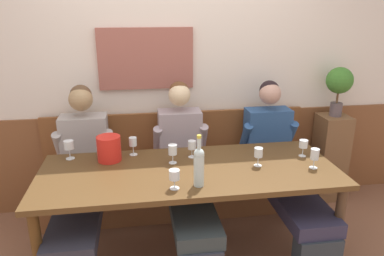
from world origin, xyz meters
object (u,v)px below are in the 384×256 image
object	(u,v)px
wall_bench	(179,184)
wine_bottle_amber_mid	(199,165)
person_right_seat	(281,164)
wine_glass_mid_right	(173,150)
wine_glass_by_bottle	(69,146)
wine_glass_right_end	(174,175)
person_center_right_seat	(185,168)
wine_glass_center_rear	(258,154)
person_left_seat	(81,175)
wine_glass_left_end	(315,155)
ice_bucket	(109,149)
wine_glass_center_front	(303,145)
dining_table	(189,179)
wine_glass_near_bucket	(133,143)
wine_glass_mid_left	(192,146)
potted_plant	(339,83)

from	to	relation	value
wall_bench	wine_bottle_amber_mid	xyz separation A→B (m)	(0.02, -0.96, 0.62)
person_right_seat	wine_glass_mid_right	size ratio (longest dim) A/B	8.67
wine_glass_by_bottle	wine_glass_right_end	bearing A→B (deg)	-38.99
person_center_right_seat	wine_glass_mid_right	size ratio (longest dim) A/B	8.72
wine_glass_center_rear	person_left_seat	bearing A→B (deg)	165.59
person_left_seat	wine_glass_left_end	size ratio (longest dim) A/B	8.60
wine_glass_right_end	wine_glass_left_end	xyz separation A→B (m)	(1.04, 0.16, 0.01)
ice_bucket	wine_glass_center_front	xyz separation A→B (m)	(1.51, -0.15, -0.00)
dining_table	wine_bottle_amber_mid	distance (m)	0.35
person_left_seat	wine_glass_by_bottle	xyz separation A→B (m)	(-0.07, 0.00, 0.25)
person_center_right_seat	wine_glass_near_bucket	distance (m)	0.48
person_left_seat	person_center_right_seat	size ratio (longest dim) A/B	1.00
wine_bottle_amber_mid	wine_glass_mid_right	bearing A→B (deg)	108.99
person_right_seat	wall_bench	bearing A→B (deg)	155.33
wine_glass_by_bottle	wine_glass_center_front	bearing A→B (deg)	-7.08
wine_glass_left_end	wine_glass_mid_left	size ratio (longest dim) A/B	1.10
wall_bench	potted_plant	xyz separation A→B (m)	(1.54, 0.03, 0.91)
wall_bench	person_center_right_seat	bearing A→B (deg)	-88.17
person_center_right_seat	wine_glass_center_front	distance (m)	0.97
wine_glass_right_end	wine_glass_near_bucket	distance (m)	0.67
person_center_right_seat	wine_glass_left_end	distance (m)	1.03
wine_glass_near_bucket	wine_glass_center_front	bearing A→B (deg)	-9.84
wine_bottle_amber_mid	wine_glass_center_front	distance (m)	0.97
wine_glass_mid_right	potted_plant	world-z (taller)	potted_plant
wine_glass_near_bucket	wine_glass_by_bottle	size ratio (longest dim) A/B	0.99
wine_glass_mid_left	wine_glass_center_rear	xyz separation A→B (m)	(0.46, -0.23, 0.00)
wall_bench	person_right_seat	bearing A→B (deg)	-24.67
person_right_seat	wine_bottle_amber_mid	xyz separation A→B (m)	(-0.81, -0.58, 0.30)
wall_bench	wine_glass_near_bucket	size ratio (longest dim) A/B	16.79
wall_bench	person_left_seat	xyz separation A→B (m)	(-0.82, -0.37, 0.33)
person_right_seat	wine_glass_mid_left	size ratio (longest dim) A/B	9.43
wine_glass_near_bucket	wine_glass_center_front	distance (m)	1.34
person_right_seat	person_center_right_seat	bearing A→B (deg)	178.93
wine_glass_by_bottle	potted_plant	world-z (taller)	potted_plant
person_left_seat	wine_glass_right_end	bearing A→B (deg)	-41.54
potted_plant	person_right_seat	bearing A→B (deg)	-148.97
wine_bottle_amber_mid	wine_glass_mid_left	xyz separation A→B (m)	(0.03, 0.48, -0.05)
person_left_seat	wine_glass_near_bucket	size ratio (longest dim) A/B	8.76
person_right_seat	wine_glass_mid_right	world-z (taller)	person_right_seat
wine_glass_center_rear	potted_plant	bearing A→B (deg)	36.33
wine_glass_center_front	potted_plant	xyz separation A→B (m)	(0.61, 0.63, 0.34)
person_left_seat	wine_glass_near_bucket	bearing A→B (deg)	1.26
wall_bench	ice_bucket	distance (m)	0.93
wine_bottle_amber_mid	potted_plant	distance (m)	1.83
dining_table	person_right_seat	xyz separation A→B (m)	(0.84, 0.31, -0.08)
dining_table	wine_glass_mid_left	bearing A→B (deg)	76.34
wine_glass_center_rear	wine_glass_center_front	size ratio (longest dim) A/B	1.05
wine_glass_right_end	wine_glass_center_front	distance (m)	1.13
wine_glass_right_end	wine_glass_near_bucket	size ratio (longest dim) A/B	0.90
ice_bucket	wine_glass_right_end	distance (m)	0.69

